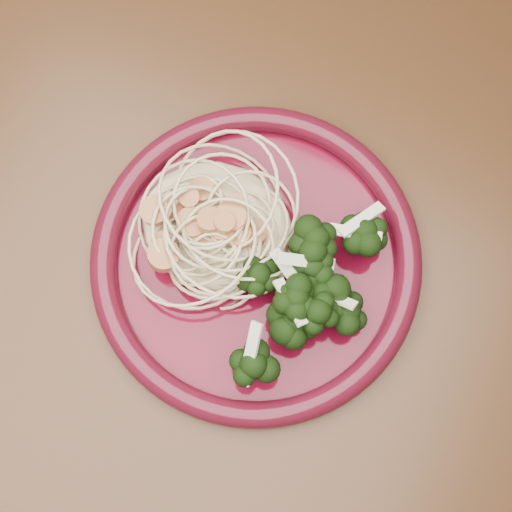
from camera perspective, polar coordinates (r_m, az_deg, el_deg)
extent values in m
plane|color=brown|center=(1.33, -1.31, -9.57)|extent=(3.50, 3.50, 0.00)
cube|color=#472814|center=(0.61, -2.83, -2.65)|extent=(1.20, 0.80, 0.04)
cylinder|color=#510616|center=(0.59, 0.00, -0.44)|extent=(0.33, 0.33, 0.01)
torus|color=#510D1C|center=(0.58, 0.00, -0.21)|extent=(0.34, 0.34, 0.02)
ellipsoid|color=beige|center=(0.58, -3.24, 2.78)|extent=(0.15, 0.14, 0.03)
ellipsoid|color=black|center=(0.56, 4.16, -3.23)|extent=(0.13, 0.17, 0.05)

